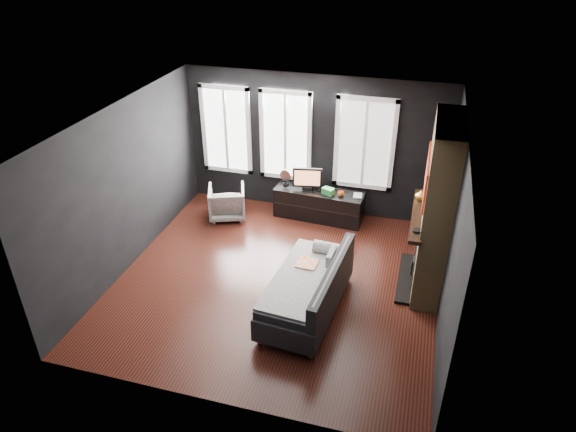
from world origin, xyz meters
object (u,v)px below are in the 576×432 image
(armchair, at_px, (227,201))
(monitor, at_px, (307,178))
(book, at_px, (354,190))
(media_console, at_px, (319,204))
(mug, at_px, (341,193))
(sofa, at_px, (307,286))
(mantel_vase, at_px, (421,195))

(armchair, bearing_deg, monitor, 175.41)
(armchair, xyz_separation_m, monitor, (1.48, 0.43, 0.49))
(monitor, distance_m, book, 0.90)
(armchair, height_order, media_console, armchair)
(armchair, height_order, monitor, monitor)
(monitor, distance_m, mug, 0.70)
(media_console, bearing_deg, book, 1.65)
(sofa, xyz_separation_m, mantel_vase, (1.43, 1.60, 0.89))
(book, height_order, mantel_vase, mantel_vase)
(media_console, bearing_deg, armchair, -161.43)
(book, xyz_separation_m, mantel_vase, (1.20, -1.09, 0.62))
(sofa, relative_size, mug, 17.34)
(sofa, xyz_separation_m, armchair, (-2.14, 2.27, -0.08))
(mug, bearing_deg, armchair, -170.94)
(monitor, bearing_deg, mug, -17.93)
(monitor, relative_size, mug, 4.87)
(sofa, relative_size, armchair, 2.86)
(media_console, relative_size, monitor, 3.03)
(media_console, height_order, mug, mug)
(sofa, height_order, book, sofa)
(monitor, height_order, book, monitor)
(armchair, bearing_deg, media_console, 173.63)
(book, bearing_deg, media_console, 177.55)
(mantel_vase, bearing_deg, mug, 144.40)
(armchair, distance_m, mug, 2.20)
(mug, xyz_separation_m, mantel_vase, (1.42, -1.02, 0.68))
(media_console, bearing_deg, mantel_vase, -27.07)
(media_console, height_order, monitor, monitor)
(mug, relative_size, mantel_vase, 0.64)
(book, distance_m, mantel_vase, 1.74)
(media_console, xyz_separation_m, mug, (0.43, -0.10, 0.35))
(sofa, bearing_deg, monitor, 108.70)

